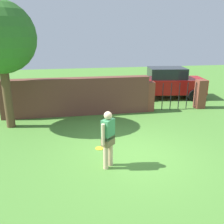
{
  "coord_description": "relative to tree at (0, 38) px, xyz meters",
  "views": [
    {
      "loc": [
        -1.86,
        -6.53,
        3.56
      ],
      "look_at": [
        -0.44,
        1.34,
        1.0
      ],
      "focal_mm": 39.54,
      "sensor_mm": 36.0,
      "label": 1
    }
  ],
  "objects": [
    {
      "name": "tree",
      "position": [
        0.0,
        0.0,
        0.0
      ],
      "size": [
        2.61,
        2.61,
        4.73
      ],
      "color": "brown",
      "rests_on": "ground"
    },
    {
      "name": "fence_gate",
      "position": [
        7.39,
        1.09,
        -2.7
      ],
      "size": [
        3.09,
        0.44,
        1.4
      ],
      "color": "brown",
      "rests_on": "ground"
    },
    {
      "name": "brick_wall",
      "position": [
        2.69,
        1.09,
        -2.55
      ],
      "size": [
        6.55,
        0.5,
        1.69
      ],
      "primitive_type": "cube",
      "color": "brown",
      "rests_on": "ground"
    },
    {
      "name": "frisbee_yellow",
      "position": [
        3.22,
        -2.58,
        -3.38
      ],
      "size": [
        0.27,
        0.27,
        0.02
      ],
      "primitive_type": "cylinder",
      "color": "yellow",
      "rests_on": "ground"
    },
    {
      "name": "person",
      "position": [
        3.31,
        -3.76,
        -2.5
      ],
      "size": [
        0.41,
        0.41,
        1.62
      ],
      "rotation": [
        0.0,
        0.0,
        -2.34
      ],
      "color": "beige",
      "rests_on": "ground"
    },
    {
      "name": "car",
      "position": [
        7.85,
        3.36,
        -2.53
      ],
      "size": [
        4.39,
        2.37,
        1.72
      ],
      "rotation": [
        0.0,
        0.0,
        3.0
      ],
      "color": "#A51111",
      "rests_on": "ground"
    },
    {
      "name": "ground_plane",
      "position": [
        4.19,
        -3.25,
        -3.39
      ],
      "size": [
        40.0,
        40.0,
        0.0
      ],
      "primitive_type": "plane",
      "color": "#4C8433"
    }
  ]
}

